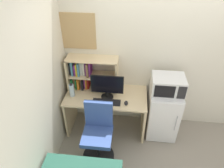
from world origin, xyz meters
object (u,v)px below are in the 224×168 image
Objects in this scene: hutch_bookshelf at (85,72)px; monitor at (107,86)px; computer_mouse at (126,103)px; microwave at (168,85)px; wall_corkboard at (76,31)px; water_bottle at (72,90)px; keyboard at (106,102)px; desk_chair at (98,135)px; mini_fridge at (162,112)px.

monitor is at bearing -32.58° from hutch_bookshelf.
computer_mouse is 0.69m from microwave.
water_bottle is at bearing -97.06° from wall_corkboard.
monitor is at bearing 91.76° from keyboard.
keyboard is 0.71× the size of wall_corkboard.
desk_chair is at bearing -149.00° from microwave.
microwave is (0.61, 0.20, 0.25)m from computer_mouse.
hutch_bookshelf is 3.52× the size of water_bottle.
desk_chair is (-0.38, -0.39, -0.33)m from computer_mouse.
microwave is (0.91, 0.07, 0.05)m from monitor.
wall_corkboard reaches higher than desk_chair.
computer_mouse is 0.63m from desk_chair.
wall_corkboard reaches higher than water_bottle.
monitor is 2.20× the size of water_bottle.
desk_chair is (0.49, -0.50, -0.42)m from water_bottle.
microwave is 1.29m from desk_chair.
water_bottle is 0.24× the size of desk_chair.
computer_mouse is 0.11× the size of desk_chair.
mini_fridge is at bearing -90.18° from microwave.
microwave is at bearing 3.65° from water_bottle.
water_bottle reaches higher than keyboard.
wall_corkboard is (0.05, 0.39, 0.82)m from water_bottle.
monitor is (0.39, -0.25, -0.06)m from hutch_bookshelf.
wall_corkboard is at bearing 82.94° from water_bottle.
wall_corkboard reaches higher than keyboard.
hutch_bookshelf is 0.93× the size of mini_fridge.
wall_corkboard is at bearing 168.20° from mini_fridge.
water_bottle is 1.49m from microwave.
mini_fridge is at bearing -7.85° from hutch_bookshelf.
hutch_bookshelf is at bearing -43.16° from wall_corkboard.
hutch_bookshelf is at bearing 172.15° from mini_fridge.
hutch_bookshelf is 1.67× the size of microwave.
water_bottle is at bearing 172.84° from computer_mouse.
microwave is (1.47, 0.09, 0.16)m from water_bottle.
microwave reaches higher than computer_mouse.
hutch_bookshelf is 1.60× the size of monitor.
keyboard is 1.16m from wall_corkboard.
desk_chair is at bearing -134.21° from computer_mouse.
microwave reaches higher than water_bottle.
computer_mouse is at bearing -23.40° from monitor.
desk_chair is at bearing -67.88° from hutch_bookshelf.
water_bottle is (-0.17, -0.27, -0.18)m from hutch_bookshelf.
wall_corkboard is at bearing 144.51° from monitor.
computer_mouse is 0.17× the size of wall_corkboard.
keyboard is at bearing -167.30° from microwave.
keyboard is 0.45× the size of desk_chair.
computer_mouse is (0.69, -0.38, -0.27)m from hutch_bookshelf.
computer_mouse is 1.32m from wall_corkboard.
microwave is at bearing -7.72° from hutch_bookshelf.
keyboard is 0.49× the size of mini_fridge.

